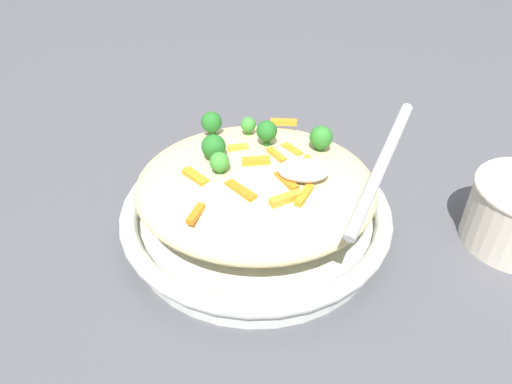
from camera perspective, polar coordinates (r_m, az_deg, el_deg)
name	(u,v)px	position (r m, az deg, el deg)	size (l,w,h in m)	color
ground_plane	(256,231)	(0.59, 0.00, -4.65)	(2.40, 2.40, 0.00)	#4C4C51
serving_bowl	(256,215)	(0.58, 0.00, -2.79)	(0.32, 0.32, 0.05)	silver
pasta_mound	(256,185)	(0.55, 0.00, 0.84)	(0.28, 0.26, 0.06)	#DBC689
carrot_piece_0	(286,182)	(0.51, 3.65, 1.25)	(0.03, 0.01, 0.01)	orange
carrot_piece_1	(241,190)	(0.50, -1.86, 0.21)	(0.04, 0.01, 0.01)	orange
carrot_piece_2	(258,161)	(0.53, 0.18, 3.74)	(0.03, 0.01, 0.01)	orange
carrot_piece_3	(277,156)	(0.54, 2.48, 4.35)	(0.03, 0.01, 0.01)	orange
carrot_piece_4	(292,150)	(0.56, 4.32, 5.05)	(0.03, 0.01, 0.01)	orange
carrot_piece_5	(286,198)	(0.48, 3.56, -0.76)	(0.04, 0.01, 0.01)	orange
carrot_piece_6	(306,167)	(0.53, 5.97, 3.06)	(0.03, 0.01, 0.01)	orange
carrot_piece_7	(304,195)	(0.49, 5.80, -0.33)	(0.03, 0.01, 0.01)	orange
carrot_piece_8	(196,214)	(0.47, -7.25, -2.58)	(0.03, 0.01, 0.01)	orange
carrot_piece_9	(238,148)	(0.56, -2.19, 5.26)	(0.02, 0.01, 0.01)	orange
carrot_piece_10	(195,177)	(0.52, -7.29, 1.84)	(0.04, 0.01, 0.01)	orange
carrot_piece_11	(284,122)	(0.63, 3.33, 8.37)	(0.03, 0.01, 0.01)	orange
broccoli_floret_0	(321,138)	(0.57, 7.79, 6.47)	(0.03, 0.03, 0.03)	#296820
broccoli_floret_1	(211,122)	(0.60, -5.36, 8.31)	(0.03, 0.03, 0.03)	#205B1C
broccoli_floret_2	(220,162)	(0.51, -4.39, 3.57)	(0.02, 0.02, 0.03)	#377928
broccoli_floret_3	(248,125)	(0.59, -0.93, 8.04)	(0.02, 0.02, 0.02)	#377928
broccoli_floret_4	(214,147)	(0.54, -5.11, 5.40)	(0.03, 0.03, 0.03)	#205B1C
broccoli_floret_5	(267,131)	(0.56, 1.29, 7.27)	(0.02, 0.02, 0.03)	#205B1C
serving_spoon	(331,169)	(0.50, 8.94, 2.70)	(0.14, 0.15, 0.07)	#B7B7BC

